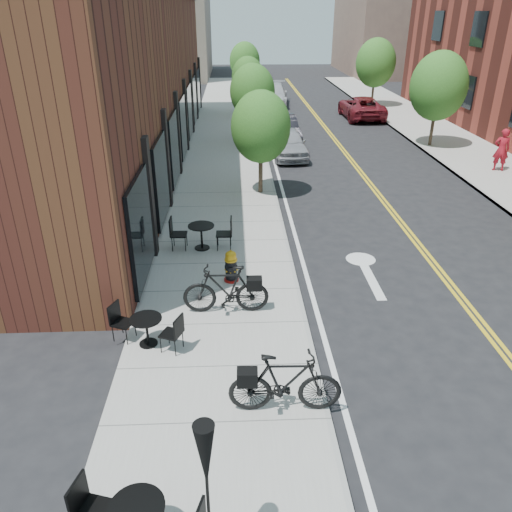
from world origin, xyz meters
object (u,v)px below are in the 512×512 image
object	(u,v)px
parked_car_c	(273,95)
pedestrian	(501,150)
bicycle_left	(226,289)
bicycle_right	(285,383)
bistro_set_b	(147,327)
fire_hydrant	(231,266)
parked_car_far	(361,107)
patio_umbrella	(206,466)
parked_car_a	(287,143)
parked_car_b	(282,129)
bistro_set_c	(201,233)

from	to	relation	value
parked_car_c	pedestrian	world-z (taller)	pedestrian
bicycle_left	bicycle_right	distance (m)	3.41
bistro_set_b	fire_hydrant	bearing A→B (deg)	79.37
parked_car_far	patio_umbrella	bearing A→B (deg)	72.99
parked_car_c	parked_car_a	bearing A→B (deg)	-85.70
parked_car_b	pedestrian	distance (m)	10.83
bicycle_left	patio_umbrella	xyz separation A→B (m)	(-0.15, -5.80, 1.01)
fire_hydrant	patio_umbrella	bearing A→B (deg)	-86.75
parked_car_c	bicycle_left	bearing A→B (deg)	-90.65
bicycle_right	parked_car_b	size ratio (longest dim) A/B	0.46
bicycle_right	fire_hydrant	bearing A→B (deg)	12.79
fire_hydrant	parked_car_far	bearing A→B (deg)	73.97
patio_umbrella	parked_car_a	xyz separation A→B (m)	(2.99, 19.79, -1.04)
bistro_set_b	patio_umbrella	xyz separation A→B (m)	(1.49, -4.60, 1.18)
pedestrian	patio_umbrella	bearing A→B (deg)	68.45
bistro_set_c	parked_car_b	world-z (taller)	parked_car_b
bistro_set_b	pedestrian	size ratio (longest dim) A/B	0.87
fire_hydrant	bistro_set_b	xyz separation A→B (m)	(-1.76, -2.69, 0.01)
bistro_set_b	pedestrian	xyz separation A→B (m)	(13.45, 12.11, 0.49)
bistro_set_b	patio_umbrella	world-z (taller)	patio_umbrella
bicycle_right	patio_umbrella	world-z (taller)	patio_umbrella
parked_car_b	pedestrian	xyz separation A→B (m)	(8.98, -6.04, 0.32)
fire_hydrant	bistro_set_b	size ratio (longest dim) A/B	0.55
parked_car_far	fire_hydrant	bearing A→B (deg)	68.45
bicycle_left	parked_car_c	bearing A→B (deg)	174.24
bicycle_right	parked_car_far	bearing A→B (deg)	-14.37
patio_umbrella	pedestrian	bearing A→B (deg)	54.41
parked_car_a	parked_car_far	distance (m)	11.00
bistro_set_b	parked_car_far	size ratio (longest dim) A/B	0.31
fire_hydrant	patio_umbrella	size ratio (longest dim) A/B	0.39
bicycle_left	bistro_set_c	xyz separation A→B (m)	(-0.75, 3.48, -0.11)
bistro_set_c	bistro_set_b	bearing A→B (deg)	-99.45
fire_hydrant	parked_car_a	bearing A→B (deg)	83.02
bistro_set_c	parked_car_far	world-z (taller)	parked_car_far
parked_car_a	pedestrian	world-z (taller)	pedestrian
patio_umbrella	parked_car_c	world-z (taller)	patio_umbrella
bistro_set_c	parked_car_b	bearing A→B (deg)	76.46
parked_car_b	parked_car_c	size ratio (longest dim) A/B	0.82
parked_car_b	parked_car_far	size ratio (longest dim) A/B	0.85
parked_car_b	pedestrian	world-z (taller)	pedestrian
bicycle_left	parked_car_a	xyz separation A→B (m)	(2.84, 14.00, -0.03)
parked_car_far	bistro_set_b	bearing A→B (deg)	67.04
bistro_set_b	parked_car_c	world-z (taller)	parked_car_c
patio_umbrella	parked_car_b	distance (m)	22.97
pedestrian	parked_car_a	bearing A→B (deg)	-4.91
bicycle_right	bistro_set_b	xyz separation A→B (m)	(-2.69, 2.05, -0.17)
bicycle_left	parked_car_b	world-z (taller)	parked_car_b
bicycle_left	bistro_set_c	size ratio (longest dim) A/B	1.12
bistro_set_c	parked_car_c	size ratio (longest dim) A/B	0.33
patio_umbrella	parked_car_c	xyz separation A→B (m)	(3.37, 34.45, -0.95)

